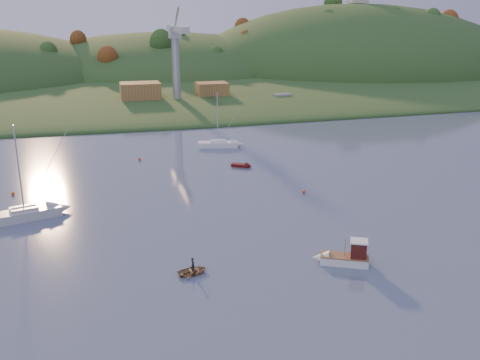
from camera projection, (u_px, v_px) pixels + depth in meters
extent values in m
cube|color=#22431B|center=(137.00, 70.00, 253.20)|extent=(620.00, 220.00, 1.50)
ellipsoid|color=#22431B|center=(153.00, 88.00, 193.39)|extent=(640.00, 150.00, 7.00)
ellipsoid|color=#22431B|center=(164.00, 74.00, 237.32)|extent=(140.00, 120.00, 36.00)
ellipsoid|color=#22431B|center=(353.00, 72.00, 244.94)|extent=(150.00, 130.00, 60.00)
cube|color=slate|center=(187.00, 102.00, 154.72)|extent=(42.00, 16.00, 2.40)
cube|color=#966432|center=(140.00, 91.00, 151.28)|extent=(11.00, 8.00, 4.80)
cube|color=#966432|center=(212.00, 89.00, 157.62)|extent=(9.00, 7.00, 4.00)
cylinder|color=#B7B7BC|center=(176.00, 68.00, 149.07)|extent=(2.20, 2.20, 18.00)
cube|color=#B7B7BC|center=(175.00, 32.00, 146.22)|extent=(3.20, 3.20, 3.20)
cube|color=#B7B7BC|center=(180.00, 29.00, 137.64)|extent=(1.80, 18.00, 1.60)
cube|color=#B7B7BC|center=(172.00, 28.00, 150.52)|extent=(1.80, 10.00, 1.60)
cube|color=white|center=(344.00, 260.00, 57.81)|extent=(5.40, 3.95, 0.92)
cone|color=white|center=(320.00, 258.00, 58.30)|extent=(2.43, 2.45, 1.84)
cube|color=brown|center=(345.00, 256.00, 57.67)|extent=(5.42, 4.00, 0.12)
cube|color=#471410|center=(359.00, 250.00, 57.13)|extent=(2.16, 2.11, 1.84)
cube|color=white|center=(359.00, 241.00, 56.83)|extent=(2.43, 2.39, 0.15)
cylinder|color=silver|center=(345.00, 246.00, 57.31)|extent=(0.10, 0.10, 2.46)
cube|color=silver|center=(25.00, 215.00, 70.33)|extent=(9.51, 5.24, 1.25)
cube|color=silver|center=(24.00, 210.00, 70.12)|extent=(3.86, 2.95, 0.80)
cylinder|color=silver|center=(19.00, 169.00, 68.43)|extent=(0.18, 0.18, 11.38)
cylinder|color=silver|center=(24.00, 208.00, 70.05)|extent=(3.52, 1.16, 0.12)
cylinder|color=silver|center=(24.00, 207.00, 70.02)|extent=(3.16, 1.26, 0.36)
cube|color=white|center=(218.00, 145.00, 108.07)|extent=(8.30, 4.07, 1.10)
cube|color=white|center=(218.00, 142.00, 107.90)|extent=(3.31, 2.40, 0.70)
cylinder|color=silver|center=(218.00, 118.00, 106.42)|extent=(0.18, 0.18, 9.96)
cylinder|color=silver|center=(218.00, 140.00, 107.82)|extent=(3.14, 0.81, 0.12)
cylinder|color=white|center=(218.00, 140.00, 107.79)|extent=(2.80, 0.96, 0.36)
imported|color=#927351|center=(193.00, 271.00, 55.65)|extent=(3.54, 2.82, 0.66)
imported|color=black|center=(193.00, 267.00, 55.52)|extent=(0.48, 0.64, 1.57)
cube|color=#4F0E0B|center=(240.00, 165.00, 94.41)|extent=(3.32, 2.82, 0.53)
cone|color=#4F0E0B|center=(249.00, 166.00, 93.93)|extent=(1.62, 1.66, 1.26)
cube|color=slate|center=(282.00, 102.00, 158.19)|extent=(12.90, 6.20, 1.59)
cube|color=#B7B7BC|center=(282.00, 97.00, 157.79)|extent=(5.64, 3.41, 2.12)
sphere|color=#FF490D|center=(304.00, 191.00, 80.66)|extent=(0.50, 0.50, 0.50)
sphere|color=#FF490D|center=(13.00, 194.00, 79.73)|extent=(0.50, 0.50, 0.50)
sphere|color=#FF490D|center=(140.00, 159.00, 98.60)|extent=(0.50, 0.50, 0.50)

